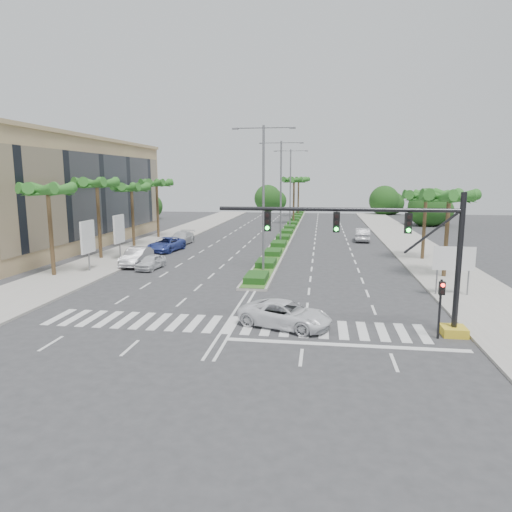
{
  "coord_description": "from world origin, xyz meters",
  "views": [
    {
      "loc": [
        4.74,
        -23.26,
        7.88
      ],
      "look_at": [
        0.71,
        4.76,
        3.0
      ],
      "focal_mm": 32.0,
      "sensor_mm": 36.0,
      "label": 1
    }
  ],
  "objects_px": {
    "car_parked_b": "(137,257)",
    "car_crossing": "(285,314)",
    "car_right": "(363,235)",
    "car_parked_a": "(151,262)",
    "car_parked_c": "(166,244)",
    "car_parked_d": "(181,238)"
  },
  "relations": [
    {
      "from": "car_parked_a",
      "to": "car_parked_c",
      "type": "bearing_deg",
      "value": 107.03
    },
    {
      "from": "car_right",
      "to": "car_crossing",
      "type": "bearing_deg",
      "value": 82.56
    },
    {
      "from": "car_parked_c",
      "to": "car_crossing",
      "type": "relative_size",
      "value": 1.09
    },
    {
      "from": "car_right",
      "to": "car_parked_a",
      "type": "bearing_deg",
      "value": 50.3
    },
    {
      "from": "car_parked_b",
      "to": "car_parked_c",
      "type": "height_order",
      "value": "car_parked_b"
    },
    {
      "from": "car_parked_b",
      "to": "car_crossing",
      "type": "bearing_deg",
      "value": -49.13
    },
    {
      "from": "car_crossing",
      "to": "car_parked_a",
      "type": "bearing_deg",
      "value": 63.19
    },
    {
      "from": "car_parked_b",
      "to": "car_right",
      "type": "bearing_deg",
      "value": 38.83
    },
    {
      "from": "car_parked_b",
      "to": "car_parked_c",
      "type": "relative_size",
      "value": 0.91
    },
    {
      "from": "car_parked_a",
      "to": "car_parked_d",
      "type": "distance_m",
      "value": 14.95
    },
    {
      "from": "car_parked_b",
      "to": "car_parked_c",
      "type": "bearing_deg",
      "value": 87.39
    },
    {
      "from": "car_parked_c",
      "to": "car_right",
      "type": "height_order",
      "value": "car_right"
    },
    {
      "from": "car_parked_c",
      "to": "car_parked_a",
      "type": "bearing_deg",
      "value": -70.64
    },
    {
      "from": "car_parked_a",
      "to": "car_parked_c",
      "type": "height_order",
      "value": "car_parked_c"
    },
    {
      "from": "car_parked_d",
      "to": "car_right",
      "type": "distance_m",
      "value": 22.5
    },
    {
      "from": "car_parked_a",
      "to": "car_right",
      "type": "bearing_deg",
      "value": 51.95
    },
    {
      "from": "car_parked_c",
      "to": "car_parked_d",
      "type": "height_order",
      "value": "car_parked_d"
    },
    {
      "from": "car_parked_b",
      "to": "car_parked_d",
      "type": "height_order",
      "value": "car_parked_b"
    },
    {
      "from": "car_crossing",
      "to": "car_parked_b",
      "type": "bearing_deg",
      "value": 64.32
    },
    {
      "from": "car_parked_b",
      "to": "car_crossing",
      "type": "height_order",
      "value": "car_parked_b"
    },
    {
      "from": "car_parked_b",
      "to": "car_right",
      "type": "distance_m",
      "value": 29.03
    },
    {
      "from": "car_parked_b",
      "to": "car_parked_d",
      "type": "xyz_separation_m",
      "value": [
        -0.05,
        13.4,
        -0.05
      ]
    }
  ]
}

